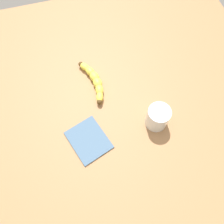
# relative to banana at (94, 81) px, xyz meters

# --- Properties ---
(wooden_tabletop) EXTENTS (1.20, 1.20, 0.03)m
(wooden_tabletop) POSITION_rel_banana_xyz_m (-0.08, -0.09, -0.03)
(wooden_tabletop) COLOR #A27349
(wooden_tabletop) RESTS_ON ground
(banana) EXTENTS (0.21, 0.07, 0.03)m
(banana) POSITION_rel_banana_xyz_m (0.00, 0.00, 0.00)
(banana) COLOR #F2E449
(banana) RESTS_ON wooden_tabletop
(smoothie_glass) EXTENTS (0.08, 0.08, 0.09)m
(smoothie_glass) POSITION_rel_banana_xyz_m (-0.22, -0.17, 0.02)
(smoothie_glass) COLOR silver
(smoothie_glass) RESTS_ON wooden_tabletop
(folded_napkin) EXTENTS (0.17, 0.16, 0.01)m
(folded_napkin) POSITION_rel_banana_xyz_m (-0.22, 0.08, -0.01)
(folded_napkin) COLOR slate
(folded_napkin) RESTS_ON wooden_tabletop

